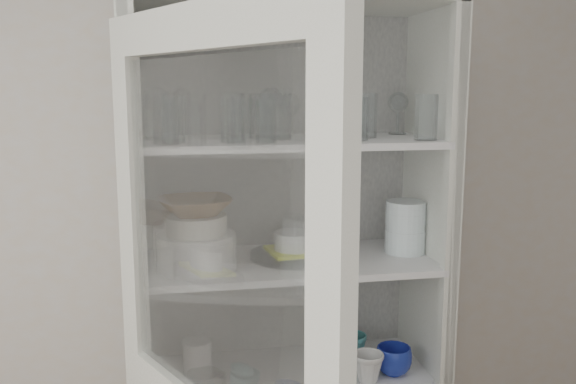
# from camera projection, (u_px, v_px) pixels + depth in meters

# --- Properties ---
(wall_back) EXTENTS (3.60, 0.02, 2.60)m
(wall_back) POSITION_uv_depth(u_px,v_px,m) (223.00, 234.00, 2.21)
(wall_back) COLOR #C1B3A2
(wall_back) RESTS_ON ground
(pantry_cabinet) EXTENTS (1.00, 0.45, 2.10)m
(pantry_cabinet) POSITION_uv_depth(u_px,v_px,m) (285.00, 341.00, 2.15)
(pantry_cabinet) COLOR beige
(pantry_cabinet) RESTS_ON floor
(tumbler_0) EXTENTS (0.10, 0.10, 0.15)m
(tumbler_0) POSITION_uv_depth(u_px,v_px,m) (165.00, 118.00, 1.75)
(tumbler_0) COLOR silver
(tumbler_0) RESTS_ON shelf_glass
(tumbler_1) EXTENTS (0.09, 0.09, 0.14)m
(tumbler_1) POSITION_uv_depth(u_px,v_px,m) (232.00, 118.00, 1.81)
(tumbler_1) COLOR silver
(tumbler_1) RESTS_ON shelf_glass
(tumbler_2) EXTENTS (0.08, 0.08, 0.12)m
(tumbler_2) POSITION_uv_depth(u_px,v_px,m) (266.00, 122.00, 1.80)
(tumbler_2) COLOR silver
(tumbler_2) RESTS_ON shelf_glass
(tumbler_3) EXTENTS (0.07, 0.07, 0.14)m
(tumbler_3) POSITION_uv_depth(u_px,v_px,m) (326.00, 119.00, 1.83)
(tumbler_3) COLOR silver
(tumbler_3) RESTS_ON shelf_glass
(tumbler_4) EXTENTS (0.09, 0.09, 0.13)m
(tumbler_4) POSITION_uv_depth(u_px,v_px,m) (321.00, 120.00, 1.84)
(tumbler_4) COLOR silver
(tumbler_4) RESTS_ON shelf_glass
(tumbler_5) EXTENTS (0.09, 0.09, 0.13)m
(tumbler_5) POSITION_uv_depth(u_px,v_px,m) (358.00, 119.00, 1.88)
(tumbler_5) COLOR silver
(tumbler_5) RESTS_ON shelf_glass
(tumbler_6) EXTENTS (0.09, 0.09, 0.14)m
(tumbler_6) POSITION_uv_depth(u_px,v_px,m) (426.00, 117.00, 1.89)
(tumbler_6) COLOR silver
(tumbler_6) RESTS_ON shelf_glass
(tumbler_7) EXTENTS (0.09, 0.09, 0.15)m
(tumbler_7) POSITION_uv_depth(u_px,v_px,m) (157.00, 116.00, 1.89)
(tumbler_7) COLOR silver
(tumbler_7) RESTS_ON shelf_glass
(tumbler_8) EXTENTS (0.06, 0.06, 0.13)m
(tumbler_8) POSITION_uv_depth(u_px,v_px,m) (242.00, 119.00, 1.93)
(tumbler_8) COLOR silver
(tumbler_8) RESTS_ON shelf_glass
(tumbler_9) EXTENTS (0.08, 0.08, 0.14)m
(tumbler_9) POSITION_uv_depth(u_px,v_px,m) (280.00, 116.00, 1.92)
(tumbler_9) COLOR silver
(tumbler_9) RESTS_ON shelf_glass
(tumbler_10) EXTENTS (0.09, 0.09, 0.14)m
(tumbler_10) POSITION_uv_depth(u_px,v_px,m) (261.00, 116.00, 1.94)
(tumbler_10) COLOR silver
(tumbler_10) RESTS_ON shelf_glass
(tumbler_11) EXTENTS (0.09, 0.09, 0.15)m
(tumbler_11) POSITION_uv_depth(u_px,v_px,m) (366.00, 115.00, 1.98)
(tumbler_11) COLOR silver
(tumbler_11) RESTS_ON shelf_glass
(goblet_0) EXTENTS (0.08, 0.08, 0.18)m
(goblet_0) POSITION_uv_depth(u_px,v_px,m) (158.00, 110.00, 1.98)
(goblet_0) COLOR silver
(goblet_0) RESTS_ON shelf_glass
(goblet_1) EXTENTS (0.08, 0.08, 0.18)m
(goblet_1) POSITION_uv_depth(u_px,v_px,m) (270.00, 110.00, 2.01)
(goblet_1) COLOR silver
(goblet_1) RESTS_ON shelf_glass
(goblet_2) EXTENTS (0.07, 0.07, 0.16)m
(goblet_2) POSITION_uv_depth(u_px,v_px,m) (347.00, 112.00, 2.07)
(goblet_2) COLOR silver
(goblet_2) RESTS_ON shelf_glass
(goblet_3) EXTENTS (0.07, 0.07, 0.16)m
(goblet_3) POSITION_uv_depth(u_px,v_px,m) (398.00, 111.00, 2.13)
(goblet_3) COLOR silver
(goblet_3) RESTS_ON shelf_glass
(plate_stack_front) EXTENTS (0.25, 0.25, 0.11)m
(plate_stack_front) POSITION_uv_depth(u_px,v_px,m) (197.00, 251.00, 1.91)
(plate_stack_front) COLOR silver
(plate_stack_front) RESTS_ON shelf_plates
(plate_stack_back) EXTENTS (0.23, 0.23, 0.11)m
(plate_stack_back) POSITION_uv_depth(u_px,v_px,m) (187.00, 239.00, 2.06)
(plate_stack_back) COLOR silver
(plate_stack_back) RESTS_ON shelf_plates
(cream_bowl) EXTENTS (0.22, 0.22, 0.06)m
(cream_bowl) POSITION_uv_depth(u_px,v_px,m) (196.00, 224.00, 1.89)
(cream_bowl) COLOR beige
(cream_bowl) RESTS_ON plate_stack_front
(terracotta_bowl) EXTENTS (0.25, 0.25, 0.06)m
(terracotta_bowl) POSITION_uv_depth(u_px,v_px,m) (195.00, 206.00, 1.88)
(terracotta_bowl) COLOR brown
(terracotta_bowl) RESTS_ON cream_bowl
(glass_platter) EXTENTS (0.31, 0.31, 0.02)m
(glass_platter) POSITION_uv_depth(u_px,v_px,m) (294.00, 255.00, 2.04)
(glass_platter) COLOR silver
(glass_platter) RESTS_ON shelf_plates
(yellow_trivet) EXTENTS (0.19, 0.19, 0.01)m
(yellow_trivet) POSITION_uv_depth(u_px,v_px,m) (294.00, 251.00, 2.04)
(yellow_trivet) COLOR yellow
(yellow_trivet) RESTS_ON glass_platter
(white_ramekin) EXTENTS (0.14, 0.14, 0.06)m
(white_ramekin) POSITION_uv_depth(u_px,v_px,m) (294.00, 241.00, 2.03)
(white_ramekin) COLOR silver
(white_ramekin) RESTS_ON yellow_trivet
(grey_bowl_stack) EXTENTS (0.14, 0.14, 0.18)m
(grey_bowl_stack) POSITION_uv_depth(u_px,v_px,m) (405.00, 227.00, 2.09)
(grey_bowl_stack) COLOR silver
(grey_bowl_stack) RESTS_ON shelf_plates
(mug_blue) EXTENTS (0.15, 0.15, 0.10)m
(mug_blue) POSITION_uv_depth(u_px,v_px,m) (394.00, 360.00, 2.07)
(mug_blue) COLOR navy
(mug_blue) RESTS_ON shelf_mugs
(mug_teal) EXTENTS (0.12, 0.12, 0.09)m
(mug_teal) POSITION_uv_depth(u_px,v_px,m) (353.00, 347.00, 2.18)
(mug_teal) COLOR #1A7C81
(mug_teal) RESTS_ON shelf_mugs
(mug_white) EXTENTS (0.10, 0.10, 0.10)m
(mug_white) POSITION_uv_depth(u_px,v_px,m) (368.00, 367.00, 2.01)
(mug_white) COLOR silver
(mug_white) RESTS_ON shelf_mugs
(teal_jar) EXTENTS (0.09, 0.09, 0.11)m
(teal_jar) POSITION_uv_depth(u_px,v_px,m) (343.00, 350.00, 2.13)
(teal_jar) COLOR #1A7C81
(teal_jar) RESTS_ON shelf_mugs
(measuring_cups) EXTENTS (0.11, 0.11, 0.04)m
(measuring_cups) POSITION_uv_depth(u_px,v_px,m) (204.00, 379.00, 1.99)
(measuring_cups) COLOR #B2B2B2
(measuring_cups) RESTS_ON shelf_mugs
(white_canister) EXTENTS (0.11, 0.11, 0.12)m
(white_canister) POSITION_uv_depth(u_px,v_px,m) (197.00, 357.00, 2.07)
(white_canister) COLOR silver
(white_canister) RESTS_ON shelf_mugs
(tumbler_12) EXTENTS (0.07, 0.07, 0.14)m
(tumbler_12) POSITION_uv_depth(u_px,v_px,m) (173.00, 120.00, 1.79)
(tumbler_12) COLOR silver
(tumbler_12) RESTS_ON shelf_glass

